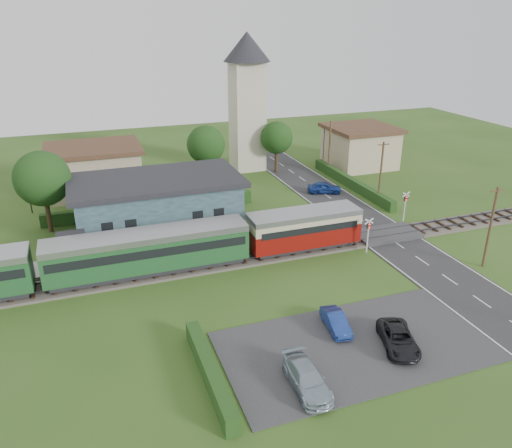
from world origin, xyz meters
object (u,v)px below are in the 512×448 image
object	(u,v)px
church_tower	(247,92)
pedestrian_near	(249,229)
train	(107,256)
car_on_road	(324,188)
station_building	(157,204)
equipment_hut	(72,249)
house_east	(360,146)
house_west	(95,169)
pedestrian_far	(95,253)
crossing_signal_near	(368,230)
car_park_dark	(398,339)
car_park_blue	(336,322)
car_park_silver	(307,379)
crossing_signal_far	(405,203)

from	to	relation	value
church_tower	pedestrian_near	bearing A→B (deg)	-108.62
train	car_on_road	distance (m)	28.78
station_building	equipment_hut	bearing A→B (deg)	-144.08
house_east	pedestrian_near	size ratio (longest dim) A/B	4.46
house_west	house_east	bearing A→B (deg)	-1.64
train	house_east	world-z (taller)	house_east
car_on_road	pedestrian_far	bearing A→B (deg)	131.79
train	crossing_signal_near	distance (m)	21.97
car_park_dark	pedestrian_far	xyz separation A→B (m)	(-17.31, 17.85, 0.63)
equipment_hut	pedestrian_far	distance (m)	1.77
train	crossing_signal_near	size ratio (longest dim) A/B	13.18
house_east	car_park_blue	world-z (taller)	house_east
train	car_park_silver	distance (m)	19.03
car_on_road	car_park_silver	world-z (taller)	car_on_road
train	car_park_silver	world-z (taller)	train
equipment_hut	church_tower	bearing A→B (deg)	44.75
church_tower	car_park_silver	world-z (taller)	church_tower
church_tower	car_park_blue	bearing A→B (deg)	-100.17
equipment_hut	car_park_blue	distance (m)	22.20
station_building	crossing_signal_near	world-z (taller)	station_building
house_west	car_park_dark	bearing A→B (deg)	-67.18
car_park_blue	crossing_signal_far	bearing A→B (deg)	50.81
train	car_park_blue	bearing A→B (deg)	-41.23
station_building	church_tower	world-z (taller)	church_tower
equipment_hut	train	size ratio (longest dim) A/B	0.06
station_building	car_park_blue	distance (m)	22.58
train	pedestrian_far	world-z (taller)	train
church_tower	pedestrian_far	distance (m)	32.72
equipment_hut	car_on_road	world-z (taller)	equipment_hut
pedestrian_near	crossing_signal_far	bearing A→B (deg)	-169.13
equipment_hut	pedestrian_far	xyz separation A→B (m)	(1.67, -0.35, -0.45)
equipment_hut	train	distance (m)	4.12
train	church_tower	world-z (taller)	church_tower
house_east	car_park_blue	distance (m)	40.41
station_building	train	world-z (taller)	station_building
house_east	car_park_silver	size ratio (longest dim) A/B	2.01
car_park_dark	house_west	bearing A→B (deg)	131.32
crossing_signal_far	car_park_dark	distance (m)	21.53
crossing_signal_far	car_park_blue	bearing A→B (deg)	-137.05
equipment_hut	car_park_silver	world-z (taller)	equipment_hut
equipment_hut	house_west	world-z (taller)	house_west
car_on_road	car_park_dark	xyz separation A→B (m)	(-9.14, -28.13, -0.05)
station_building	crossing_signal_near	xyz separation A→B (m)	(16.40, -11.40, -0.55)
station_building	house_east	bearing A→B (deg)	23.44
crossing_signal_near	pedestrian_near	distance (m)	10.64
car_park_silver	car_park_blue	bearing A→B (deg)	48.71
train	car_park_dark	bearing A→B (deg)	-42.40
crossing_signal_far	house_west	bearing A→B (deg)	144.23
equipment_hut	pedestrian_near	xyz separation A→B (m)	(15.23, -0.25, -0.31)
house_west	crossing_signal_far	xyz separation A→B (m)	(28.60, -20.61, -0.65)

